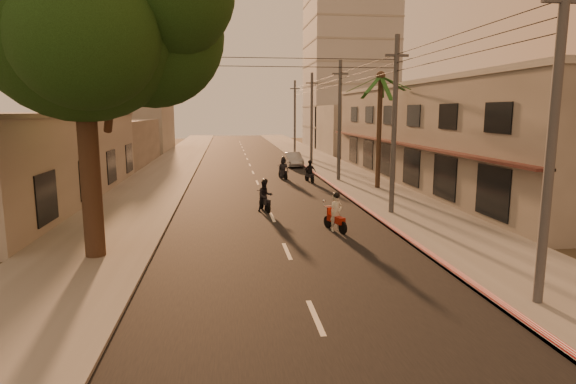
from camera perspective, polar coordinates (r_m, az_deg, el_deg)
name	(u,v)px	position (r m, az deg, el deg)	size (l,w,h in m)	color
ground	(294,268)	(16.60, 0.74, -9.04)	(160.00, 160.00, 0.00)	#383023
road	(257,183)	(36.03, -3.66, 1.12)	(10.00, 140.00, 0.02)	black
sidewalk_right	(355,180)	(37.24, 7.94, 1.40)	(5.00, 140.00, 0.12)	slate
sidewalk_left	(155,184)	(36.35, -15.54, 0.94)	(5.00, 140.00, 0.12)	slate
curb_stripe	(339,191)	(31.86, 6.11, 0.13)	(0.20, 60.00, 0.20)	red
shophouse_row	(449,134)	(37.29, 18.57, 6.55)	(8.80, 34.20, 7.30)	gray
left_building	(23,158)	(31.96, -28.91, 3.54)	(8.20, 24.20, 5.20)	#A9A499
distant_tower	(349,51)	(74.36, 7.29, 16.23)	(12.10, 12.10, 28.00)	#B7B5B2
broadleaf_tree	(93,16)	(18.54, -22.15, 18.77)	(9.60, 8.70, 12.10)	black
palm_tree	(381,83)	(33.23, 10.92, 12.60)	(5.00, 5.00, 8.20)	black
utility_poles	(340,94)	(36.57, 6.17, 11.46)	(1.20, 48.26, 9.00)	#38383A
filler_right	(354,129)	(62.74, 7.81, 7.39)	(8.00, 14.00, 6.00)	#A9A499
filler_left_near	(107,143)	(51.06, -20.67, 5.49)	(8.00, 14.00, 4.40)	#A9A499
filler_left_far	(139,124)	(68.62, -17.28, 7.65)	(8.00, 14.00, 7.00)	#A9A499
scooter_red	(336,214)	(21.47, 5.70, -2.58)	(0.96, 1.74, 1.78)	black
scooter_mid_a	(265,196)	(25.63, -2.74, -0.52)	(1.08, 1.78, 1.77)	black
scooter_mid_b	(310,172)	(36.12, 2.60, 2.36)	(1.09, 1.71, 1.69)	black
scooter_far_a	(283,169)	(37.88, -0.57, 2.76)	(1.06, 1.77, 1.77)	black
parked_car	(293,159)	(46.47, 0.57, 3.88)	(1.65, 4.22, 1.37)	#989BA0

